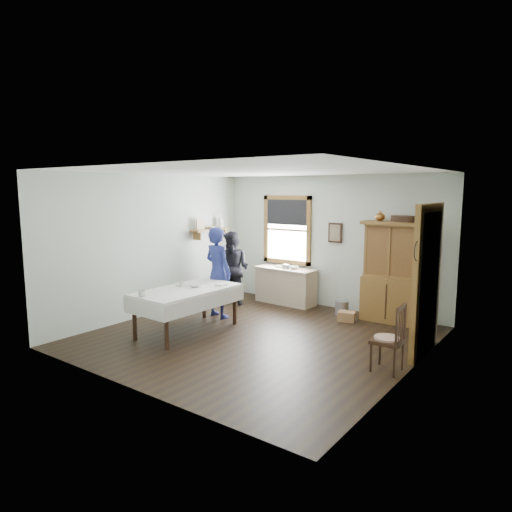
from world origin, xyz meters
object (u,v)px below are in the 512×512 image
work_counter (286,286)px  wicker_basket (347,316)px  pail (342,308)px  woman_blue (218,276)px  figure_dark (233,271)px  dining_table (187,310)px  china_hutch (392,272)px  spindle_chair (388,338)px

work_counter → wicker_basket: bearing=-13.7°
work_counter → pail: size_ratio=4.82×
woman_blue → wicker_basket: bearing=-141.8°
work_counter → figure_dark: (-0.85, -0.73, 0.33)m
dining_table → china_hutch: bearing=46.2°
spindle_chair → figure_dark: (-3.94, 1.58, 0.25)m
figure_dark → spindle_chair: bearing=-28.7°
wicker_basket → spindle_chair: bearing=-51.8°
work_counter → pail: bearing=-2.9°
dining_table → pail: (1.65, 2.54, -0.24)m
china_hutch → pail: 1.21m
work_counter → spindle_chair: 3.86m
china_hutch → pail: (-0.91, -0.12, -0.78)m
dining_table → work_counter: bearing=84.1°
spindle_chair → figure_dark: bearing=155.0°
pail → figure_dark: bearing=-164.7°
figure_dark → wicker_basket: bearing=-0.8°
spindle_chair → pail: size_ratio=3.35×
dining_table → figure_dark: (-0.57, 1.94, 0.34)m
figure_dark → woman_blue: bearing=-74.2°
figure_dark → work_counter: bearing=34.0°
woman_blue → work_counter: bearing=-96.8°
work_counter → figure_dark: size_ratio=0.94×
work_counter → woman_blue: bearing=-103.5°
woman_blue → figure_dark: woman_blue is taller
china_hutch → dining_table: china_hutch is taller
dining_table → wicker_basket: (1.92, 2.20, -0.28)m
pail → woman_blue: size_ratio=0.17×
work_counter → pail: (1.38, -0.12, -0.24)m
work_counter → spindle_chair: size_ratio=1.44×
work_counter → dining_table: work_counter is taller
work_counter → china_hutch: bearing=2.2°
work_counter → wicker_basket: work_counter is taller
spindle_chair → woman_blue: size_ratio=0.58×
spindle_chair → work_counter: bearing=140.1°
china_hutch → spindle_chair: (0.81, -2.31, -0.46)m
spindle_chair → figure_dark: figure_dark is taller
dining_table → pail: dining_table is taller
dining_table → figure_dark: size_ratio=1.31×
woman_blue → figure_dark: (-0.38, 0.92, -0.08)m
pail → figure_dark: figure_dark is taller
china_hutch → wicker_basket: china_hutch is taller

